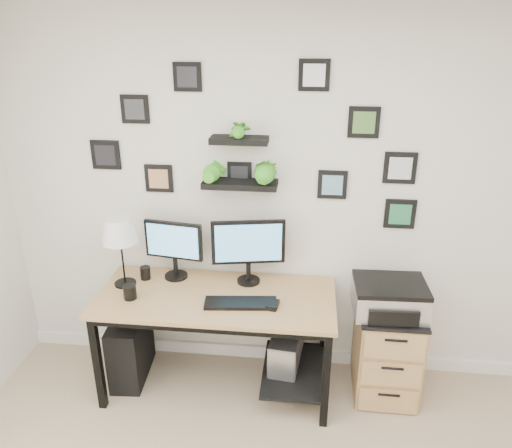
# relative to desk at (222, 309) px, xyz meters

# --- Properties ---
(room) EXTENTS (4.00, 4.00, 4.00)m
(room) POSITION_rel_desk_xyz_m (0.40, 0.32, -0.58)
(room) COLOR tan
(room) RESTS_ON ground
(desk) EXTENTS (1.60, 0.70, 0.75)m
(desk) POSITION_rel_desk_xyz_m (0.00, 0.00, 0.00)
(desk) COLOR tan
(desk) RESTS_ON ground
(monitor_left) EXTENTS (0.42, 0.19, 0.43)m
(monitor_left) POSITION_rel_desk_xyz_m (-0.37, 0.18, 0.37)
(monitor_left) COLOR black
(monitor_left) RESTS_ON desk
(monitor_right) EXTENTS (0.50, 0.19, 0.47)m
(monitor_right) POSITION_rel_desk_xyz_m (0.16, 0.17, 0.40)
(monitor_right) COLOR black
(monitor_right) RESTS_ON desk
(keyboard) EXTENTS (0.48, 0.20, 0.02)m
(keyboard) POSITION_rel_desk_xyz_m (0.15, -0.13, 0.14)
(keyboard) COLOR black
(keyboard) RESTS_ON desk
(mouse) EXTENTS (0.09, 0.12, 0.03)m
(mouse) POSITION_rel_desk_xyz_m (0.36, -0.14, 0.14)
(mouse) COLOR black
(mouse) RESTS_ON desk
(table_lamp) EXTENTS (0.24, 0.24, 0.50)m
(table_lamp) POSITION_rel_desk_xyz_m (-0.69, 0.05, 0.52)
(table_lamp) COLOR black
(table_lamp) RESTS_ON desk
(mug) EXTENTS (0.09, 0.09, 0.10)m
(mug) POSITION_rel_desk_xyz_m (-0.59, -0.13, 0.17)
(mug) COLOR black
(mug) RESTS_ON desk
(pen_cup) EXTENTS (0.07, 0.07, 0.09)m
(pen_cup) POSITION_rel_desk_xyz_m (-0.58, 0.14, 0.17)
(pen_cup) COLOR black
(pen_cup) RESTS_ON desk
(pc_tower_black) EXTENTS (0.25, 0.50, 0.49)m
(pc_tower_black) POSITION_rel_desk_xyz_m (-0.69, 0.01, -0.38)
(pc_tower_black) COLOR black
(pc_tower_black) RESTS_ON ground
(pc_tower_grey) EXTENTS (0.24, 0.46, 0.44)m
(pc_tower_grey) POSITION_rel_desk_xyz_m (0.44, 0.04, -0.41)
(pc_tower_grey) COLOR gray
(pc_tower_grey) RESTS_ON ground
(file_cabinet) EXTENTS (0.43, 0.53, 0.67)m
(file_cabinet) POSITION_rel_desk_xyz_m (1.14, 0.06, -0.29)
(file_cabinet) COLOR tan
(file_cabinet) RESTS_ON ground
(printer) EXTENTS (0.48, 0.39, 0.21)m
(printer) POSITION_rel_desk_xyz_m (1.11, 0.02, 0.15)
(printer) COLOR silver
(printer) RESTS_ON file_cabinet
(wall_decor) EXTENTS (2.22, 0.18, 1.10)m
(wall_decor) POSITION_rel_desk_xyz_m (0.15, 0.26, 1.02)
(wall_decor) COLOR black
(wall_decor) RESTS_ON ground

